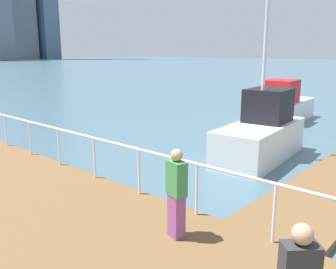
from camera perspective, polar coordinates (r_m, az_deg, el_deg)
The scene contains 6 objects.
ground_plane at distance 16.58m, azimuth -15.89°, elevation -0.07°, with size 300.00×300.00×0.00m, color #476675.
boardwalk_railing at distance 6.76m, azimuth 10.09°, elevation -7.66°, with size 0.06×31.02×1.08m.
moored_boat_0 at distance 19.70m, azimuth 17.56°, elevation 4.13°, with size 4.97×2.19×2.18m.
moored_boat_1 at distance 12.76m, azimuth 14.35°, elevation 0.29°, with size 4.47×2.08×9.01m.
pedestrian_2 at distance 6.35m, azimuth 1.33°, elevation -9.04°, with size 0.31×0.41×1.59m.
skyline_tower_5 at distance 147.59m, azimuth -24.72°, elevation 16.25°, with size 6.58×7.64×29.97m, color slate.
Camera 1 is at (-8.58, 6.28, 3.59)m, focal length 39.21 mm.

